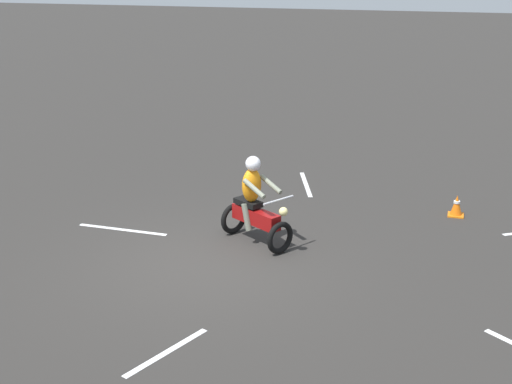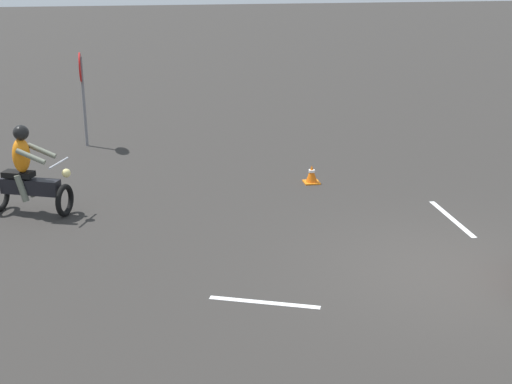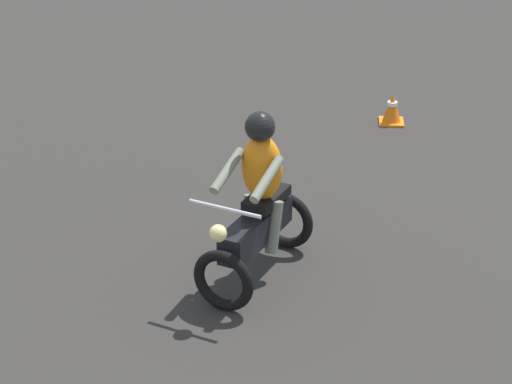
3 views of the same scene
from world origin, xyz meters
name	(u,v)px [view 1 (image 1 of 3)]	position (x,y,z in m)	size (l,w,h in m)	color
ground_plane	(206,263)	(0.00, 0.00, 0.00)	(120.00, 120.00, 0.00)	#2D2B28
motorcycle_rider_foreground	(255,206)	(-0.55, -1.16, 0.73)	(1.50, 1.26, 1.66)	black
traffic_cone_far_right	(457,206)	(-4.13, -3.68, 0.21)	(0.32, 0.32, 0.44)	orange
lane_stripe_e	(123,230)	(2.12, -1.05, 0.00)	(0.10, 1.87, 0.01)	silver
lane_stripe_n	(167,352)	(-0.48, 2.90, 0.00)	(0.10, 1.54, 0.01)	silver
lane_stripe_s	(306,184)	(-0.71, -4.88, 0.00)	(0.10, 1.86, 0.01)	silver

